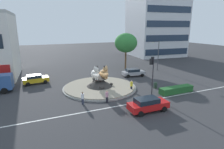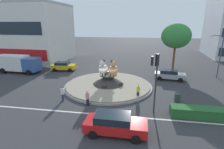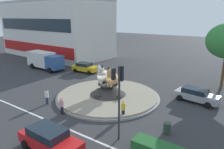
# 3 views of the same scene
# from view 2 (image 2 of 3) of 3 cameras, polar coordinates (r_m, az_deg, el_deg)

# --- Properties ---
(ground_plane) EXTENTS (160.00, 160.00, 0.00)m
(ground_plane) POSITION_cam_2_polar(r_m,az_deg,el_deg) (22.63, -1.25, -3.88)
(ground_plane) COLOR #333335
(lane_centreline) EXTENTS (112.00, 0.20, 0.01)m
(lane_centreline) POSITION_cam_2_polar(r_m,az_deg,el_deg) (16.16, -5.98, -12.91)
(lane_centreline) COLOR silver
(lane_centreline) RESTS_ON ground
(roundabout_island) EXTENTS (11.37, 11.37, 1.59)m
(roundabout_island) POSITION_cam_2_polar(r_m,az_deg,el_deg) (22.48, -1.26, -2.85)
(roundabout_island) COLOR gray
(roundabout_island) RESTS_ON ground
(cat_statue_white) EXTENTS (1.39, 2.20, 2.12)m
(cat_statue_white) POSITION_cam_2_polar(r_m,az_deg,el_deg) (22.05, -2.98, 1.98)
(cat_statue_white) COLOR silver
(cat_statue_white) RESTS_ON roundabout_island
(cat_statue_calico) EXTENTS (1.48, 2.28, 2.11)m
(cat_statue_calico) POSITION_cam_2_polar(r_m,az_deg,el_deg) (21.59, 0.44, 1.68)
(cat_statue_calico) COLOR tan
(cat_statue_calico) RESTS_ON roundabout_island
(traffic_light_mast) EXTENTS (0.71, 0.57, 5.47)m
(traffic_light_mast) POSITION_cam_2_polar(r_m,az_deg,el_deg) (15.34, 14.31, 1.15)
(traffic_light_mast) COLOR #2D2D33
(traffic_light_mast) RESTS_ON ground
(shophouse_block) EXTENTS (25.84, 12.95, 11.87)m
(shophouse_block) POSITION_cam_2_polar(r_m,az_deg,el_deg) (45.18, -30.68, 11.89)
(shophouse_block) COLOR silver
(shophouse_block) RESTS_ON ground
(clipped_hedge_strip) EXTENTS (5.34, 1.20, 0.90)m
(clipped_hedge_strip) POSITION_cam_2_polar(r_m,az_deg,el_deg) (17.25, 27.76, -11.20)
(clipped_hedge_strip) COLOR #235B28
(clipped_hedge_strip) RESTS_ON ground
(broadleaf_tree_behind_island) EXTENTS (4.97, 4.97, 7.98)m
(broadleaf_tree_behind_island) POSITION_cam_2_polar(r_m,az_deg,el_deg) (31.99, 20.54, 11.91)
(broadleaf_tree_behind_island) COLOR brown
(broadleaf_tree_behind_island) RESTS_ON ground
(streetlight_arm) EXTENTS (2.13, 0.61, 6.35)m
(streetlight_arm) POSITION_cam_2_polar(r_m,az_deg,el_deg) (29.88, 32.09, 6.07)
(streetlight_arm) COLOR #4C4C51
(streetlight_arm) RESTS_ON ground
(pedestrian_pink_shirt) EXTENTS (0.37, 0.37, 1.61)m
(pedestrian_pink_shirt) POSITION_cam_2_polar(r_m,az_deg,el_deg) (17.39, -8.15, -7.65)
(pedestrian_pink_shirt) COLOR black
(pedestrian_pink_shirt) RESTS_ON ground
(pedestrian_white_shirt) EXTENTS (0.38, 0.38, 1.59)m
(pedestrian_white_shirt) POSITION_cam_2_polar(r_m,az_deg,el_deg) (19.00, -16.12, -6.05)
(pedestrian_white_shirt) COLOR #33384C
(pedestrian_white_shirt) RESTS_ON ground
(pedestrian_yellow_shirt) EXTENTS (0.39, 0.39, 1.61)m
(pedestrian_yellow_shirt) POSITION_cam_2_polar(r_m,az_deg,el_deg) (19.09, 8.68, -5.41)
(pedestrian_yellow_shirt) COLOR black
(pedestrian_yellow_shirt) RESTS_ON ground
(sedan_on_far_lane) EXTENTS (4.24, 2.38, 1.51)m
(sedan_on_far_lane) POSITION_cam_2_polar(r_m,az_deg,el_deg) (31.04, -15.87, 2.74)
(sedan_on_far_lane) COLOR gold
(sedan_on_far_lane) RESTS_ON ground
(hatchback_near_shophouse) EXTENTS (4.49, 2.41, 1.45)m
(hatchback_near_shophouse) POSITION_cam_2_polar(r_m,az_deg,el_deg) (26.39, 18.60, 0.01)
(hatchback_near_shophouse) COLOR #99999E
(hatchback_near_shophouse) RESTS_ON ground
(parked_car_right) EXTENTS (4.65, 2.08, 1.58)m
(parked_car_right) POSITION_cam_2_polar(r_m,az_deg,el_deg) (13.22, 1.01, -15.99)
(parked_car_right) COLOR red
(parked_car_right) RESTS_ON ground
(delivery_box_truck) EXTENTS (7.46, 2.87, 2.85)m
(delivery_box_truck) POSITION_cam_2_polar(r_m,az_deg,el_deg) (32.53, -28.84, 3.32)
(delivery_box_truck) COLOR #335693
(delivery_box_truck) RESTS_ON ground
(litter_bin) EXTENTS (0.56, 0.56, 0.90)m
(litter_bin) POSITION_cam_2_polar(r_m,az_deg,el_deg) (19.40, 20.90, -7.24)
(litter_bin) COLOR #2D4233
(litter_bin) RESTS_ON ground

